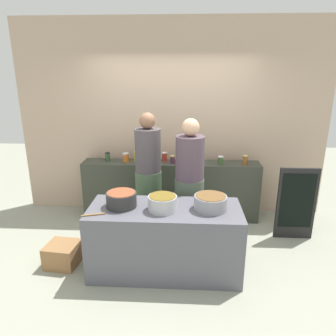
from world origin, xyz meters
TOP-DOWN VIEW (x-y plane):
  - ground at (0.00, 0.00)m, footprint 12.00×12.00m
  - storefront_wall at (0.00, 1.45)m, footprint 4.80×0.12m
  - display_shelf at (0.00, 1.10)m, footprint 2.70×0.36m
  - prep_table at (0.00, -0.30)m, footprint 1.70×0.70m
  - preserve_jar_0 at (-0.97, 1.11)m, footprint 0.08×0.08m
  - preserve_jar_1 at (-0.69, 1.09)m, footprint 0.09×0.09m
  - preserve_jar_2 at (-0.53, 1.16)m, footprint 0.08×0.08m
  - preserve_jar_3 at (-0.26, 1.06)m, footprint 0.09×0.09m
  - preserve_jar_4 at (-0.10, 1.17)m, footprint 0.08×0.08m
  - preserve_jar_5 at (0.03, 1.05)m, footprint 0.07×0.07m
  - preserve_jar_6 at (0.74, 1.05)m, footprint 0.08×0.08m
  - preserve_jar_7 at (1.10, 1.04)m, footprint 0.07×0.07m
  - cooking_pot_left at (-0.48, -0.28)m, footprint 0.34×0.34m
  - cooking_pot_center at (-0.02, -0.35)m, footprint 0.31×0.31m
  - cooking_pot_right at (0.50, -0.30)m, footprint 0.36×0.36m
  - wooden_spoon at (-0.74, -0.52)m, footprint 0.24×0.09m
  - cook_with_tongs at (-0.28, 0.54)m, footprint 0.36×0.36m
  - cook_in_cap at (0.28, 0.35)m, footprint 0.38×0.38m
  - bread_crate at (-1.23, -0.27)m, footprint 0.40×0.38m
  - chalkboard_sign at (1.73, 0.53)m, footprint 0.52×0.05m

SIDE VIEW (x-z plane):
  - ground at x=0.00m, z-range 0.00..0.00m
  - bread_crate at x=-1.23m, z-range 0.00..0.27m
  - prep_table at x=0.00m, z-range 0.00..0.79m
  - display_shelf at x=0.00m, z-range 0.00..0.90m
  - chalkboard_sign at x=1.73m, z-range 0.01..1.03m
  - cook_in_cap at x=0.28m, z-range -0.08..1.61m
  - cook_with_tongs at x=-0.28m, z-range -0.08..1.65m
  - wooden_spoon at x=-0.74m, z-range 0.79..0.81m
  - cooking_pot_right at x=0.50m, z-range 0.79..0.95m
  - cooking_pot_center at x=-0.02m, z-range 0.79..0.96m
  - cooking_pot_left at x=-0.48m, z-range 0.79..0.96m
  - preserve_jar_3 at x=-0.26m, z-range 0.90..1.02m
  - preserve_jar_5 at x=0.03m, z-range 0.90..1.03m
  - preserve_jar_6 at x=0.74m, z-range 0.90..1.03m
  - preserve_jar_1 at x=-0.69m, z-range 0.90..1.04m
  - preserve_jar_4 at x=-0.10m, z-range 0.90..1.04m
  - preserve_jar_0 at x=-0.97m, z-range 0.90..1.04m
  - preserve_jar_7 at x=1.10m, z-range 0.90..1.05m
  - preserve_jar_2 at x=-0.53m, z-range 0.90..1.05m
  - storefront_wall at x=0.00m, z-range 0.00..3.00m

